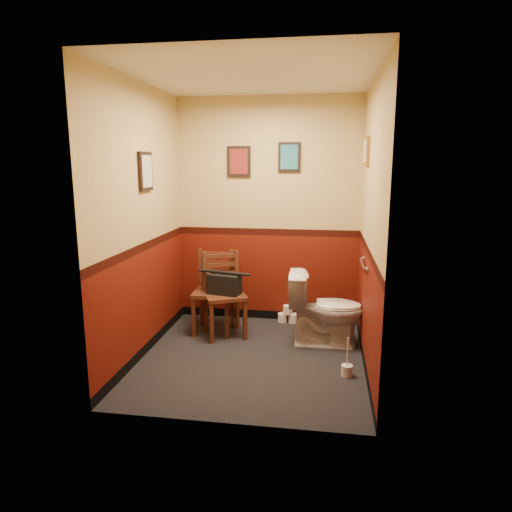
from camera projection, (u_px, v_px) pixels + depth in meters
The scene contains 17 objects.
floor at pixel (252, 358), 4.61m from camera, with size 2.20×2.40×0.00m, color black.
ceiling at pixel (252, 75), 4.07m from camera, with size 2.20×2.40×0.00m, color silver.
wall_back at pixel (268, 212), 5.50m from camera, with size 2.20×2.70×0.00m, color #551209.
wall_front at pixel (224, 248), 3.18m from camera, with size 2.20×2.70×0.00m, color #551209.
wall_left at pixel (142, 223), 4.50m from camera, with size 2.40×2.70×0.00m, color #551209.
wall_right at pixel (370, 228), 4.17m from camera, with size 2.40×2.70×0.00m, color #551209.
grab_bar at pixel (363, 264), 4.50m from camera, with size 0.05×0.56×0.06m.
framed_print_back_a at pixel (239, 161), 5.41m from camera, with size 0.28×0.04×0.36m.
framed_print_back_b at pixel (289, 157), 5.31m from camera, with size 0.26×0.04×0.34m.
framed_print_left at pixel (146, 171), 4.50m from camera, with size 0.04×0.30×0.38m.
framed_print_right at pixel (366, 151), 4.62m from camera, with size 0.04×0.34×0.28m.
toilet at pixel (326, 310), 4.88m from camera, with size 0.45×0.80×0.78m, color white.
toilet_brush at pixel (347, 370), 4.20m from camera, with size 0.10×0.10×0.37m.
chair_left at pixel (214, 292), 5.27m from camera, with size 0.46×0.46×0.94m.
chair_right at pixel (224, 294), 5.16m from camera, with size 0.58×0.58×0.94m.
handbag at pixel (224, 284), 5.09m from camera, with size 0.39×0.26×0.26m.
tp_stack at pixel (288, 315), 5.62m from camera, with size 0.25×0.13×0.22m.
Camera 1 is at (0.69, -4.25, 1.93)m, focal length 32.00 mm.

